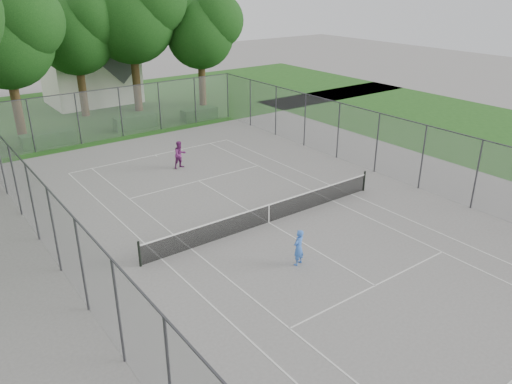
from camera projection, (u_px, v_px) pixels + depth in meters
ground at (269, 223)px, 23.11m from camera, size 120.00×120.00×0.00m
grass_far at (81, 111)px, 42.31m from camera, size 60.00×20.00×0.00m
court_markings at (269, 222)px, 23.10m from camera, size 11.03×23.83×0.01m
tennis_net at (269, 213)px, 22.90m from camera, size 12.87×0.10×1.10m
perimeter_fence at (269, 187)px, 22.39m from camera, size 18.08×34.08×3.52m
tree_far_left at (5, 33)px, 32.48m from camera, size 7.22×6.59×10.38m
tree_far_midleft at (76, 29)px, 38.30m from camera, size 6.89×6.29×9.91m
tree_far_midright at (131, 11)px, 39.44m from camera, size 8.12×7.42×11.67m
tree_far_right at (201, 29)px, 41.92m from camera, size 6.55×5.98×9.42m
hedge_left at (48, 139)px, 33.64m from camera, size 3.49×1.05×0.87m
hedge_mid at (135, 122)px, 37.33m from camera, size 3.19×0.91×1.00m
hedge_right at (199, 114)px, 39.82m from camera, size 2.87×1.05×0.86m
house at (89, 61)px, 43.99m from camera, size 7.40×5.73×9.21m
girl_player at (299, 247)px, 19.47m from camera, size 0.63×0.50×1.51m
woman_player at (180, 155)px, 29.45m from camera, size 0.86×0.70×1.65m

